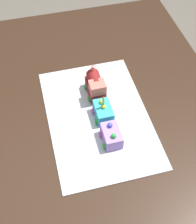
{
  "coord_description": "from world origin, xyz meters",
  "views": [
    {
      "loc": [
        0.82,
        -0.25,
        1.76
      ],
      "look_at": [
        0.06,
        -0.05,
        0.77
      ],
      "focal_mm": 50.78,
      "sensor_mm": 36.0,
      "label": 1
    }
  ],
  "objects_px": {
    "cake_locomotive": "(95,86)",
    "cake_car_flatbed_turquoise": "(103,112)",
    "cake_car_tanker_lavender": "(111,136)",
    "birthday_candle": "(103,100)",
    "dining_table": "(106,119)"
  },
  "relations": [
    {
      "from": "dining_table",
      "to": "birthday_candle",
      "type": "bearing_deg",
      "value": -28.38
    },
    {
      "from": "cake_car_flatbed_turquoise",
      "to": "cake_car_tanker_lavender",
      "type": "height_order",
      "value": "same"
    },
    {
      "from": "cake_car_tanker_lavender",
      "to": "birthday_candle",
      "type": "distance_m",
      "value": 0.14
    },
    {
      "from": "cake_locomotive",
      "to": "birthday_candle",
      "type": "xyz_separation_m",
      "value": [
        0.13,
        -0.0,
        0.05
      ]
    },
    {
      "from": "cake_locomotive",
      "to": "birthday_candle",
      "type": "distance_m",
      "value": 0.14
    },
    {
      "from": "dining_table",
      "to": "cake_car_tanker_lavender",
      "type": "distance_m",
      "value": 0.23
    },
    {
      "from": "dining_table",
      "to": "cake_car_flatbed_turquoise",
      "type": "height_order",
      "value": "cake_car_flatbed_turquoise"
    },
    {
      "from": "dining_table",
      "to": "cake_car_flatbed_turquoise",
      "type": "distance_m",
      "value": 0.16
    },
    {
      "from": "cake_locomotive",
      "to": "birthday_candle",
      "type": "bearing_deg",
      "value": -0.0
    },
    {
      "from": "dining_table",
      "to": "cake_car_tanker_lavender",
      "type": "relative_size",
      "value": 14.0
    },
    {
      "from": "cake_locomotive",
      "to": "cake_car_flatbed_turquoise",
      "type": "distance_m",
      "value": 0.13
    },
    {
      "from": "cake_locomotive",
      "to": "cake_car_tanker_lavender",
      "type": "distance_m",
      "value": 0.25
    },
    {
      "from": "cake_car_tanker_lavender",
      "to": "dining_table",
      "type": "bearing_deg",
      "value": 169.63
    },
    {
      "from": "dining_table",
      "to": "cake_locomotive",
      "type": "height_order",
      "value": "cake_locomotive"
    },
    {
      "from": "cake_locomotive",
      "to": "cake_car_flatbed_turquoise",
      "type": "height_order",
      "value": "cake_locomotive"
    }
  ]
}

